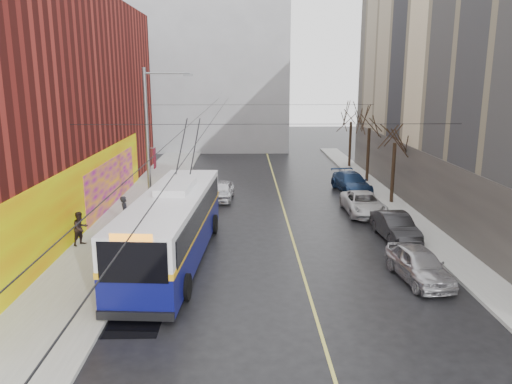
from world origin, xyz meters
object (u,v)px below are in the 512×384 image
(tree_mid, at_px, (370,118))
(following_car, at_px, (222,191))
(parked_car_c, at_px, (363,203))
(trolleybus, at_px, (172,225))
(parked_car_d, at_px, (351,182))
(pedestrian_b, at_px, (81,228))
(tree_near, at_px, (396,131))
(streetlight_pole, at_px, (151,146))
(parked_car_b, at_px, (395,226))
(tree_far, at_px, (351,113))
(parked_car_a, at_px, (419,264))
(pedestrian_a, at_px, (125,213))

(tree_mid, distance_m, following_car, 13.73)
(parked_car_c, bearing_deg, following_car, 156.46)
(parked_car_c, bearing_deg, tree_mid, 74.65)
(trolleybus, xyz_separation_m, parked_car_d, (11.46, 14.13, -0.99))
(pedestrian_b, bearing_deg, following_car, 0.17)
(pedestrian_b, bearing_deg, tree_mid, -15.74)
(tree_near, xyz_separation_m, following_car, (-11.69, 1.44, -4.31))
(streetlight_pole, distance_m, parked_car_b, 13.86)
(following_car, bearing_deg, tree_mid, 29.54)
(tree_near, relative_size, tree_far, 0.97)
(streetlight_pole, bearing_deg, tree_mid, 40.65)
(parked_car_b, distance_m, parked_car_c, 5.09)
(trolleybus, bearing_deg, parked_car_b, 18.34)
(trolleybus, height_order, parked_car_a, trolleybus)
(streetlight_pole, xyz_separation_m, parked_car_d, (13.14, 9.68, -4.11))
(parked_car_d, distance_m, pedestrian_a, 17.64)
(streetlight_pole, bearing_deg, parked_car_a, -29.65)
(parked_car_b, relative_size, pedestrian_b, 2.43)
(following_car, bearing_deg, streetlight_pole, -110.74)
(tree_near, xyz_separation_m, parked_car_d, (-2.00, 3.68, -4.24))
(tree_near, height_order, parked_car_a, tree_near)
(parked_car_b, relative_size, parked_car_c, 0.87)
(streetlight_pole, distance_m, parked_car_a, 14.95)
(tree_mid, relative_size, pedestrian_b, 3.83)
(tree_near, distance_m, pedestrian_a, 18.20)
(streetlight_pole, bearing_deg, tree_near, 21.62)
(pedestrian_b, bearing_deg, parked_car_b, -52.40)
(parked_car_a, bearing_deg, tree_far, 77.66)
(parked_car_b, bearing_deg, pedestrian_a, 169.77)
(tree_far, xyz_separation_m, pedestrian_a, (-16.73, -20.02, -4.03))
(streetlight_pole, relative_size, tree_mid, 1.35)
(trolleybus, distance_m, parked_car_a, 11.18)
(parked_car_b, height_order, parked_car_c, parked_car_b)
(tree_mid, bearing_deg, parked_car_b, -97.84)
(parked_car_c, height_order, following_car, parked_car_c)
(parked_car_c, height_order, pedestrian_a, pedestrian_a)
(parked_car_a, bearing_deg, streetlight_pole, 143.58)
(following_car, bearing_deg, pedestrian_a, -119.91)
(streetlight_pole, height_order, trolleybus, streetlight_pole)
(tree_near, relative_size, parked_car_d, 1.27)
(trolleybus, relative_size, parked_car_c, 2.70)
(streetlight_pole, distance_m, tree_near, 16.28)
(streetlight_pole, xyz_separation_m, pedestrian_a, (-1.59, -0.02, -3.73))
(streetlight_pole, xyz_separation_m, tree_far, (15.14, 20.00, 0.30))
(streetlight_pole, distance_m, trolleybus, 5.69)
(trolleybus, bearing_deg, tree_mid, 56.42)
(parked_car_c, relative_size, parked_car_d, 0.97)
(trolleybus, height_order, parked_car_d, trolleybus)
(parked_car_a, bearing_deg, parked_car_b, 76.62)
(trolleybus, xyz_separation_m, parked_car_b, (11.46, 2.91, -1.02))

